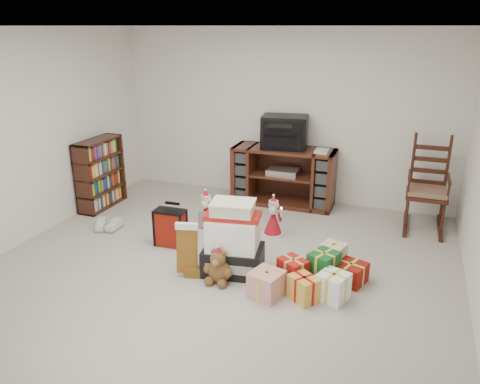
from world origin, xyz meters
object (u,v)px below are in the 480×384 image
object	(u,v)px
sneaker_pair	(108,226)
gift_pile	(233,242)
bookshelf	(100,175)
rocking_chair	(426,195)
tv_stand	(283,176)
crt_television	(284,132)
santa_figurine	(273,220)
gift_cluster	(313,275)
mrs_claus_figurine	(206,214)
red_suitcase	(171,228)
teddy_bear	(219,268)

from	to	relation	value
sneaker_pair	gift_pile	bearing A→B (deg)	-27.44
bookshelf	rocking_chair	bearing A→B (deg)	11.37
tv_stand	rocking_chair	distance (m)	1.97
gift_pile	crt_television	bearing A→B (deg)	82.15
santa_figurine	crt_television	size ratio (longest dim) A/B	0.78
tv_stand	santa_figurine	distance (m)	1.18
sneaker_pair	gift_cluster	size ratio (longest dim) A/B	0.30
mrs_claus_figurine	crt_television	world-z (taller)	crt_television
tv_stand	bookshelf	world-z (taller)	bookshelf
gift_pile	rocking_chair	bearing A→B (deg)	36.94
crt_television	mrs_claus_figurine	bearing A→B (deg)	-126.28
red_suitcase	gift_cluster	xyz separation A→B (m)	(1.80, -0.34, -0.10)
bookshelf	red_suitcase	world-z (taller)	bookshelf
tv_stand	rocking_chair	xyz separation A→B (m)	(1.96, -0.16, 0.01)
bookshelf	red_suitcase	bearing A→B (deg)	-27.29
gift_pile	crt_television	size ratio (longest dim) A/B	1.13
tv_stand	rocking_chair	size ratio (longest dim) A/B	1.18
santa_figurine	mrs_claus_figurine	xyz separation A→B (m)	(-0.87, -0.11, 0.00)
gift_cluster	crt_television	world-z (taller)	crt_television
rocking_chair	sneaker_pair	world-z (taller)	rocking_chair
tv_stand	bookshelf	size ratio (longest dim) A/B	1.48
tv_stand	rocking_chair	world-z (taller)	rocking_chair
rocking_chair	mrs_claus_figurine	size ratio (longest dim) A/B	2.33
teddy_bear	gift_cluster	xyz separation A→B (m)	(0.93, 0.24, -0.03)
teddy_bear	gift_pile	bearing A→B (deg)	77.85
gift_cluster	santa_figurine	bearing A→B (deg)	125.15
red_suitcase	crt_television	world-z (taller)	crt_television
gift_pile	sneaker_pair	world-z (taller)	gift_pile
teddy_bear	sneaker_pair	bearing A→B (deg)	159.46
bookshelf	crt_television	world-z (taller)	crt_television
tv_stand	sneaker_pair	distance (m)	2.57
rocking_chair	teddy_bear	distance (m)	3.01
mrs_claus_figurine	gift_cluster	world-z (taller)	mrs_claus_figurine
gift_pile	tv_stand	bearing A→B (deg)	81.80
rocking_chair	crt_television	bearing A→B (deg)	174.02
teddy_bear	sneaker_pair	distance (m)	2.00
gift_pile	bookshelf	bearing A→B (deg)	145.73
gift_pile	red_suitcase	xyz separation A→B (m)	(-0.93, 0.33, -0.11)
santa_figurine	bookshelf	bearing A→B (deg)	177.74
sneaker_pair	tv_stand	bearing A→B (deg)	28.40
bookshelf	mrs_claus_figurine	size ratio (longest dim) A/B	1.85
tv_stand	mrs_claus_figurine	bearing A→B (deg)	-119.42
gift_pile	gift_cluster	size ratio (longest dim) A/B	0.71
rocking_chair	gift_cluster	world-z (taller)	rocking_chair
gift_pile	santa_figurine	bearing A→B (deg)	72.91
mrs_claus_figurine	gift_cluster	size ratio (longest dim) A/B	0.49
teddy_bear	mrs_claus_figurine	bearing A→B (deg)	119.98
gift_cluster	sneaker_pair	bearing A→B (deg)	170.66
teddy_bear	crt_television	distance (m)	2.63
tv_stand	gift_pile	size ratio (longest dim) A/B	1.89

